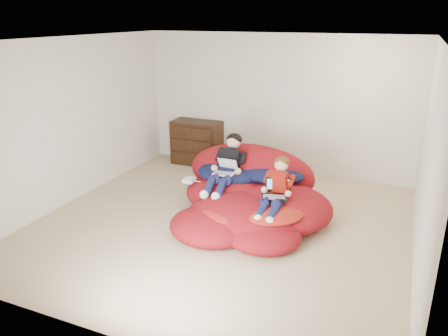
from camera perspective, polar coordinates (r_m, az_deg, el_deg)
room_shell at (r=6.12m, az=-0.31°, el=-5.45°), size 5.10×5.10×2.77m
dresser at (r=8.56m, az=-3.58°, el=3.33°), size 0.95×0.53×0.85m
beanbag_pile at (r=6.42m, az=3.45°, el=-3.77°), size 2.48×2.47×0.95m
cream_pillow at (r=7.17m, az=1.68°, el=1.77°), size 0.49×0.31×0.31m
older_boy at (r=6.51m, az=0.43°, el=0.62°), size 0.36×1.09×0.74m
younger_boy at (r=5.89m, az=6.89°, el=-2.41°), size 0.32×0.90×0.67m
laptop_white at (r=6.48m, az=0.22°, el=-0.17°), size 0.31×0.33×0.20m
laptop_black at (r=5.89m, az=6.82°, el=-3.04°), size 0.39×0.42×0.24m
power_adapter at (r=6.65m, az=-4.60°, el=-1.57°), size 0.17×0.17×0.06m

